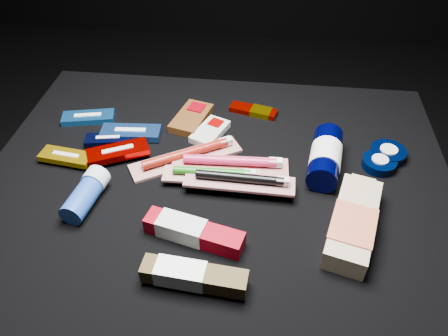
# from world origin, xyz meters

# --- Properties ---
(ground) EXTENTS (3.00, 3.00, 0.00)m
(ground) POSITION_xyz_m (0.00, 0.00, 0.00)
(ground) COLOR black
(ground) RESTS_ON ground
(cloth_table) EXTENTS (0.98, 0.78, 0.40)m
(cloth_table) POSITION_xyz_m (0.00, 0.00, 0.20)
(cloth_table) COLOR black
(cloth_table) RESTS_ON ground
(luna_bar_0) EXTENTS (0.13, 0.07, 0.02)m
(luna_bar_0) POSITION_xyz_m (-0.33, 0.17, 0.41)
(luna_bar_0) COLOR #1960B0
(luna_bar_0) RESTS_ON cloth_table
(luna_bar_1) EXTENTS (0.14, 0.06, 0.02)m
(luna_bar_1) POSITION_xyz_m (-0.21, 0.12, 0.41)
(luna_bar_1) COLOR #1F4A97
(luna_bar_1) RESTS_ON cloth_table
(luna_bar_2) EXTENTS (0.11, 0.06, 0.01)m
(luna_bar_2) POSITION_xyz_m (-0.26, 0.09, 0.41)
(luna_bar_2) COLOR black
(luna_bar_2) RESTS_ON cloth_table
(luna_bar_3) EXTENTS (0.12, 0.06, 0.01)m
(luna_bar_3) POSITION_xyz_m (-0.33, 0.01, 0.41)
(luna_bar_3) COLOR #D1A009
(luna_bar_3) RESTS_ON cloth_table
(luna_bar_4) EXTENTS (0.14, 0.10, 0.02)m
(luna_bar_4) POSITION_xyz_m (-0.22, 0.04, 0.42)
(luna_bar_4) COLOR #810100
(luna_bar_4) RESTS_ON cloth_table
(clif_bar_0) EXTENTS (0.10, 0.14, 0.02)m
(clif_bar_0) POSITION_xyz_m (-0.08, 0.20, 0.41)
(clif_bar_0) COLOR #4D2A0F
(clif_bar_0) RESTS_ON cloth_table
(clif_bar_1) EXTENTS (0.09, 0.11, 0.02)m
(clif_bar_1) POSITION_xyz_m (-0.03, 0.15, 0.41)
(clif_bar_1) COLOR beige
(clif_bar_1) RESTS_ON cloth_table
(power_bar) EXTENTS (0.12, 0.06, 0.01)m
(power_bar) POSITION_xyz_m (0.07, 0.24, 0.41)
(power_bar) COLOR #860500
(power_bar) RESTS_ON cloth_table
(lotion_bottle) EXTENTS (0.09, 0.21, 0.07)m
(lotion_bottle) POSITION_xyz_m (0.22, 0.06, 0.43)
(lotion_bottle) COLOR black
(lotion_bottle) RESTS_ON cloth_table
(cream_tin_upper) EXTENTS (0.08, 0.08, 0.02)m
(cream_tin_upper) POSITION_xyz_m (0.36, 0.11, 0.41)
(cream_tin_upper) COLOR black
(cream_tin_upper) RESTS_ON cloth_table
(cream_tin_lower) EXTENTS (0.07, 0.07, 0.02)m
(cream_tin_lower) POSITION_xyz_m (0.34, 0.07, 0.41)
(cream_tin_lower) COLOR black
(cream_tin_lower) RESTS_ON cloth_table
(bodywash_bottle) EXTENTS (0.12, 0.23, 0.05)m
(bodywash_bottle) POSITION_xyz_m (0.26, -0.12, 0.42)
(bodywash_bottle) COLOR tan
(bodywash_bottle) RESTS_ON cloth_table
(deodorant_stick) EXTENTS (0.07, 0.12, 0.05)m
(deodorant_stick) POSITION_xyz_m (-0.24, -0.10, 0.42)
(deodorant_stick) COLOR #1E46A2
(deodorant_stick) RESTS_ON cloth_table
(toothbrush_pack_0) EXTENTS (0.24, 0.18, 0.03)m
(toothbrush_pack_0) POSITION_xyz_m (-0.07, 0.05, 0.41)
(toothbrush_pack_0) COLOR beige
(toothbrush_pack_0) RESTS_ON cloth_table
(toothbrush_pack_1) EXTENTS (0.25, 0.07, 0.03)m
(toothbrush_pack_1) POSITION_xyz_m (0.03, 0.03, 0.42)
(toothbrush_pack_1) COLOR #B3ADA7
(toothbrush_pack_1) RESTS_ON cloth_table
(toothbrush_pack_2) EXTENTS (0.20, 0.05, 0.02)m
(toothbrush_pack_2) POSITION_xyz_m (-0.00, -0.01, 0.42)
(toothbrush_pack_2) COLOR silver
(toothbrush_pack_2) RESTS_ON cloth_table
(toothbrush_pack_3) EXTENTS (0.22, 0.06, 0.02)m
(toothbrush_pack_3) POSITION_xyz_m (0.05, -0.03, 0.43)
(toothbrush_pack_3) COLOR beige
(toothbrush_pack_3) RESTS_ON cloth_table
(toothpaste_carton_red) EXTENTS (0.19, 0.08, 0.04)m
(toothpaste_carton_red) POSITION_xyz_m (-0.03, -0.16, 0.42)
(toothpaste_carton_red) COLOR #8C010E
(toothpaste_carton_red) RESTS_ON cloth_table
(toothpaste_carton_green) EXTENTS (0.18, 0.05, 0.03)m
(toothpaste_carton_green) POSITION_xyz_m (-0.01, -0.26, 0.42)
(toothpaste_carton_green) COLOR #3F2F11
(toothpaste_carton_green) RESTS_ON cloth_table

